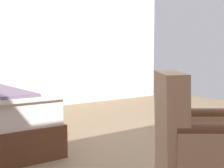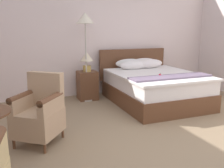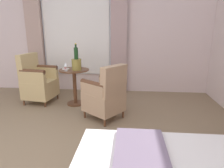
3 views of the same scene
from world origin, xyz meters
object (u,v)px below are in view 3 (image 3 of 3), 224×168
armchair_by_window (105,95)px  armchair_facing_bed (38,82)px  wine_glass_near_edge (66,65)px  snack_plate (66,69)px  champagne_bucket (76,62)px  side_table_round (75,83)px  wine_glass_near_bucket (75,63)px

armchair_by_window → armchair_facing_bed: (-0.68, -1.46, 0.01)m
wine_glass_near_edge → snack_plate: bearing=-160.7°
champagne_bucket → armchair_facing_bed: bearing=-96.5°
champagne_bucket → snack_plate: champagne_bucket is taller
snack_plate → armchair_facing_bed: size_ratio=0.14×
side_table_round → wine_glass_near_bucket: bearing=-174.5°
wine_glass_near_bucket → snack_plate: 0.24m
wine_glass_near_bucket → armchair_facing_bed: (0.11, -0.76, -0.38)m
wine_glass_near_bucket → armchair_facing_bed: bearing=-82.0°
snack_plate → armchair_facing_bed: armchair_facing_bed is taller
snack_plate → side_table_round: bearing=88.5°
champagne_bucket → wine_glass_near_bucket: (-0.20, -0.08, -0.05)m
side_table_round → snack_plate: size_ratio=4.99×
champagne_bucket → wine_glass_near_edge: bearing=-57.2°
champagne_bucket → wine_glass_near_edge: size_ratio=3.18×
champagne_bucket → side_table_round: bearing=-112.4°
wine_glass_near_edge → armchair_by_window: (0.47, 0.79, -0.41)m
wine_glass_near_bucket → wine_glass_near_edge: wine_glass_near_edge is taller
wine_glass_near_edge → armchair_by_window: 1.01m
side_table_round → wine_glass_near_edge: 0.43m
side_table_round → armchair_by_window: armchair_by_window is taller
wine_glass_near_bucket → champagne_bucket: bearing=21.9°
champagne_bucket → snack_plate: 0.27m
side_table_round → armchair_facing_bed: 0.78m
armchair_by_window → wine_glass_near_bucket: bearing=-138.4°
armchair_by_window → armchair_facing_bed: armchair_facing_bed is taller
wine_glass_near_bucket → wine_glass_near_edge: 0.33m
side_table_round → wine_glass_near_bucket: 0.41m
champagne_bucket → armchair_facing_bed: 0.95m
wine_glass_near_bucket → side_table_round: bearing=5.5°
wine_glass_near_bucket → snack_plate: size_ratio=0.97×
side_table_round → armchair_by_window: bearing=48.1°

